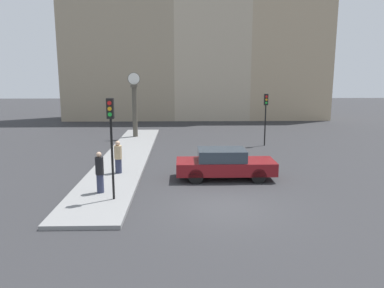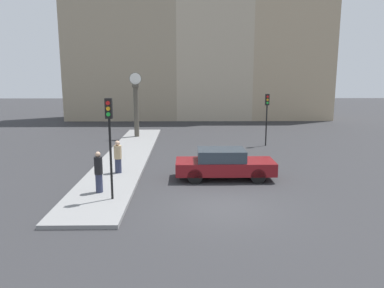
# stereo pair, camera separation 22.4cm
# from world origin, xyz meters

# --- Properties ---
(ground_plane) EXTENTS (120.00, 120.00, 0.00)m
(ground_plane) POSITION_xyz_m (0.00, 0.00, 0.00)
(ground_plane) COLOR #2D2D30
(sidewalk_corner) EXTENTS (2.63, 20.41, 0.16)m
(sidewalk_corner) POSITION_xyz_m (-4.89, 8.20, 0.08)
(sidewalk_corner) COLOR gray
(sidewalk_corner) RESTS_ON ground_plane
(building_row) EXTENTS (27.91, 5.00, 18.17)m
(building_row) POSITION_xyz_m (-0.56, 27.60, 8.52)
(building_row) COLOR gray
(building_row) RESTS_ON ground_plane
(sedan_car) EXTENTS (4.64, 1.76, 1.44)m
(sedan_car) POSITION_xyz_m (0.42, 3.83, 0.73)
(sedan_car) COLOR maroon
(sedan_car) RESTS_ON ground_plane
(traffic_light_near) EXTENTS (0.26, 0.24, 3.90)m
(traffic_light_near) POSITION_xyz_m (-4.24, 0.58, 2.94)
(traffic_light_near) COLOR black
(traffic_light_near) RESTS_ON sidewalk_corner
(traffic_light_far) EXTENTS (0.26, 0.24, 3.55)m
(traffic_light_far) POSITION_xyz_m (4.12, 11.93, 2.55)
(traffic_light_far) COLOR black
(traffic_light_far) RESTS_ON ground_plane
(street_clock) EXTENTS (0.92, 0.47, 4.83)m
(street_clock) POSITION_xyz_m (-5.15, 14.99, 2.47)
(street_clock) COLOR #4C473D
(street_clock) RESTS_ON sidewalk_corner
(pedestrian_black_jacket) EXTENTS (0.33, 0.33, 1.70)m
(pedestrian_black_jacket) POSITION_xyz_m (-4.93, 1.41, 1.01)
(pedestrian_black_jacket) COLOR #2D334C
(pedestrian_black_jacket) RESTS_ON sidewalk_corner
(pedestrian_tan_coat) EXTENTS (0.37, 0.37, 1.59)m
(pedestrian_tan_coat) POSITION_xyz_m (-4.70, 4.43, 0.95)
(pedestrian_tan_coat) COLOR #2D334C
(pedestrian_tan_coat) RESTS_ON sidewalk_corner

